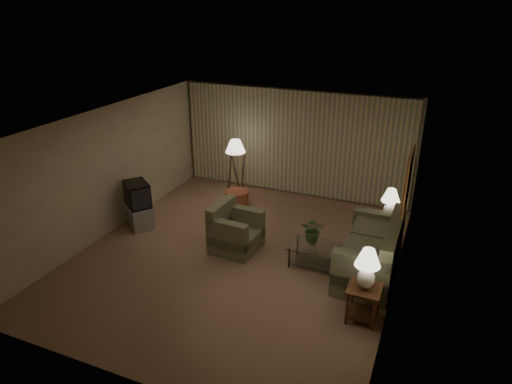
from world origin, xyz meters
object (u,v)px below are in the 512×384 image
at_px(coffee_table, 320,253).
at_px(tv_cabinet, 140,216).
at_px(armchair, 236,232).
at_px(floor_lamp, 236,168).
at_px(ottoman, 237,198).
at_px(crt_tv, 137,194).
at_px(table_lamp_near, 367,265).
at_px(side_table_near, 364,298).
at_px(vase, 313,242).
at_px(side_table_far, 387,227).
at_px(table_lamp_far, 390,201).
at_px(sofa, 369,253).

height_order(coffee_table, tv_cabinet, tv_cabinet).
bearing_deg(armchair, tv_cabinet, 91.81).
relative_size(floor_lamp, ottoman, 2.66).
bearing_deg(crt_tv, ottoman, 87.02).
bearing_deg(table_lamp_near, ottoman, 139.36).
distance_m(armchair, ottoman, 2.10).
xyz_separation_m(armchair, side_table_near, (2.77, -1.23, 0.02)).
relative_size(tv_cabinet, floor_lamp, 0.55).
xyz_separation_m(armchair, vase, (1.58, 0.02, 0.10)).
relative_size(table_lamp_near, crt_tv, 0.88).
relative_size(armchair, table_lamp_near, 1.52).
bearing_deg(ottoman, armchair, -65.28).
bearing_deg(side_table_far, coffee_table, -127.63).
distance_m(table_lamp_near, coffee_table, 1.78).
distance_m(side_table_near, ottoman, 4.81).
bearing_deg(floor_lamp, side_table_far, -14.26).
bearing_deg(table_lamp_near, crt_tv, 165.71).
bearing_deg(tv_cabinet, table_lamp_far, 51.47).
bearing_deg(floor_lamp, table_lamp_near, -42.77).
relative_size(side_table_near, crt_tv, 0.78).
bearing_deg(table_lamp_near, coffee_table, 129.78).
bearing_deg(floor_lamp, armchair, -64.92).
xyz_separation_m(side_table_near, floor_lamp, (-3.87, 3.58, 0.39)).
height_order(side_table_near, floor_lamp, floor_lamp).
height_order(coffee_table, ottoman, coffee_table).
height_order(side_table_near, tv_cabinet, side_table_near).
xyz_separation_m(tv_cabinet, crt_tv, (0.00, 0.00, 0.52)).
height_order(table_lamp_far, floor_lamp, floor_lamp).
relative_size(table_lamp_far, floor_lamp, 0.42).
distance_m(side_table_far, tv_cabinet, 5.36).
distance_m(table_lamp_near, vase, 1.80).
relative_size(sofa, ottoman, 3.41).
height_order(side_table_far, coffee_table, side_table_far).
height_order(table_lamp_far, crt_tv, table_lamp_far).
xyz_separation_m(side_table_far, ottoman, (-3.65, 0.53, -0.21)).
bearing_deg(floor_lamp, crt_tv, -120.38).
bearing_deg(sofa, floor_lamp, -120.71).
distance_m(sofa, crt_tv, 5.06).
height_order(side_table_near, coffee_table, side_table_near).
xyz_separation_m(table_lamp_near, coffee_table, (-1.04, 1.25, -0.72)).
xyz_separation_m(crt_tv, floor_lamp, (1.33, 2.26, 0.03)).
distance_m(coffee_table, ottoman, 3.22).
bearing_deg(table_lamp_far, tv_cabinet, -166.22).
relative_size(armchair, crt_tv, 1.34).
relative_size(coffee_table, crt_tv, 1.54).
bearing_deg(crt_tv, table_lamp_far, 51.47).
bearing_deg(table_lamp_far, armchair, -153.67).
bearing_deg(tv_cabinet, ottoman, 87.02).
height_order(ottoman, vase, vase).
relative_size(side_table_near, side_table_far, 1.00).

